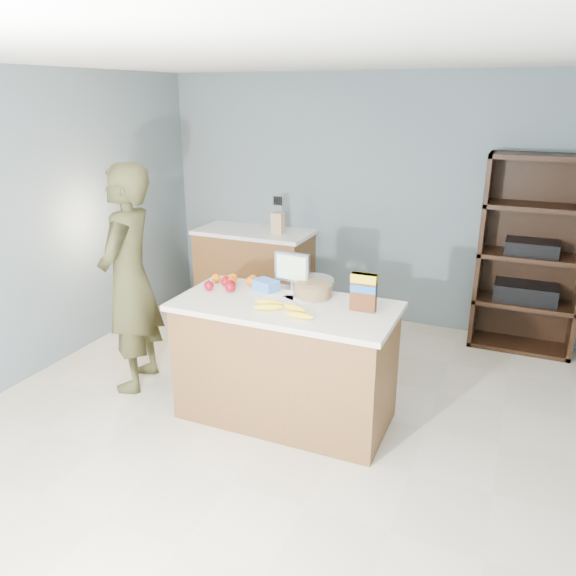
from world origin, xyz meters
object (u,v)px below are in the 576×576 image
at_px(counter_peninsula, 285,366).
at_px(tv, 292,269).
at_px(shelving_unit, 530,258).
at_px(cereal_box, 364,290).
at_px(person, 129,280).

height_order(counter_peninsula, tv, tv).
distance_m(shelving_unit, cereal_box, 2.22).
height_order(shelving_unit, person, person).
distance_m(counter_peninsula, cereal_box, 0.84).
xyz_separation_m(counter_peninsula, cereal_box, (0.54, 0.09, 0.64)).
relative_size(counter_peninsula, shelving_unit, 0.87).
distance_m(counter_peninsula, shelving_unit, 2.61).
relative_size(person, cereal_box, 6.96).
bearing_deg(cereal_box, tv, 160.36).
xyz_separation_m(shelving_unit, tv, (-1.63, -1.74, 0.19)).
relative_size(counter_peninsula, tv, 5.53).
distance_m(tv, cereal_box, 0.65).
distance_m(person, tv, 1.30).
bearing_deg(cereal_box, counter_peninsula, -170.82).
bearing_deg(tv, counter_peninsula, -75.83).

